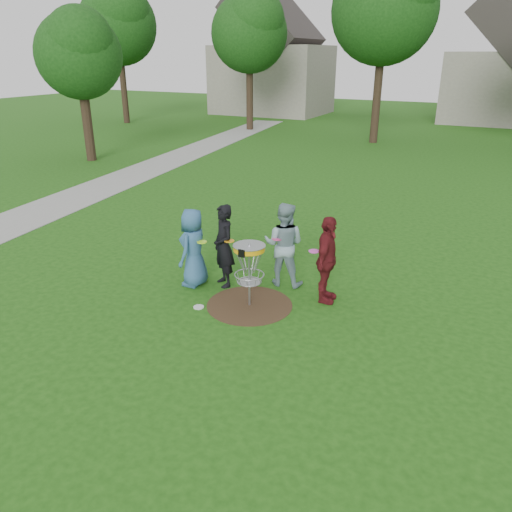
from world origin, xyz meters
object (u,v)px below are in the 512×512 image
at_px(player_blue, 193,248).
at_px(player_grey, 284,244).
at_px(player_black, 224,246).
at_px(player_maroon, 327,260).
at_px(disc_golf_basket, 249,260).

bearing_deg(player_blue, player_grey, 114.24).
bearing_deg(player_black, player_maroon, 45.87).
bearing_deg(player_grey, player_maroon, 152.89).
xyz_separation_m(player_black, player_maroon, (2.30, 0.28, -0.01)).
distance_m(player_grey, player_maroon, 1.20).
height_order(player_blue, player_maroon, player_maroon).
distance_m(player_blue, player_maroon, 2.97).
distance_m(player_black, player_grey, 1.34).
xyz_separation_m(player_blue, player_maroon, (2.91, 0.56, 0.04)).
height_order(player_blue, disc_golf_basket, player_blue).
bearing_deg(player_blue, player_maroon, 97.17).
xyz_separation_m(player_blue, player_black, (0.61, 0.28, 0.05)).
relative_size(player_black, disc_golf_basket, 1.36).
height_order(player_grey, player_maroon, player_grey).
xyz_separation_m(player_blue, player_grey, (1.78, 0.94, 0.06)).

